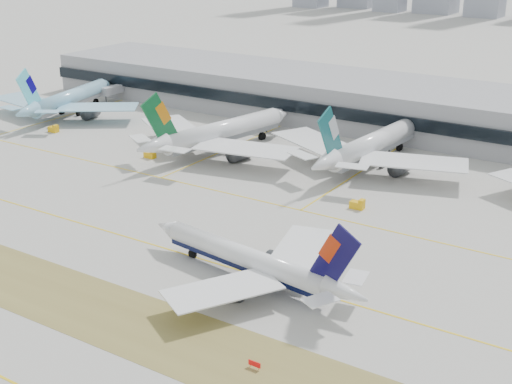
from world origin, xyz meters
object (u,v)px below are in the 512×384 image
Objects in this scene: widebody_cathay at (370,146)px; terminal at (394,105)px; widebody_korean at (67,100)px; widebody_eva at (218,133)px; taxiing_airliner at (252,261)px.

widebody_cathay is 45.66m from terminal.
widebody_korean is at bearing 97.61° from widebody_cathay.
widebody_cathay is at bearing -62.60° from widebody_eva.
widebody_eva is (-54.95, 65.29, 1.71)m from taxiing_airliner.
taxiing_airliner is at bearing -80.07° from terminal.
widebody_cathay reaches higher than taxiing_airliner.
terminal is (-21.42, 122.33, 3.17)m from taxiing_airliner.
widebody_eva reaches higher than widebody_cathay.
widebody_cathay is (116.99, 5.61, 0.22)m from widebody_korean.
widebody_eva is 66.18m from terminal.
widebody_eva reaches higher than terminal.
widebody_korean is 0.95× the size of widebody_eva.
terminal is (106.07, 49.92, 1.76)m from widebody_korean.
widebody_eva reaches higher than widebody_korean.
widebody_eva is 0.99× the size of widebody_cathay.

